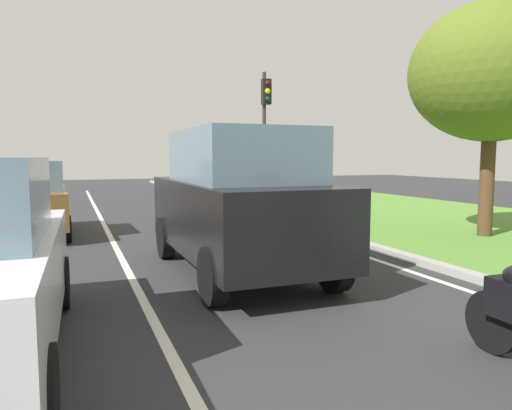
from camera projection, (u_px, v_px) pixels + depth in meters
ground_plane at (139, 233)px, 11.69m from camera, size 60.00×60.00×0.00m
lane_line_center at (109, 235)px, 11.44m from camera, size 0.12×32.00×0.01m
lane_line_right_edge at (273, 225)px, 13.00m from camera, size 0.12×32.00×0.01m
grass_verge_right at (417, 216)px, 14.78m from camera, size 9.00×48.00×0.06m
curb_right at (289, 222)px, 13.18m from camera, size 0.24×48.00×0.12m
car_suv_ahead at (239, 201)px, 7.54m from camera, size 1.98×4.51×2.28m
car_hatchback_far at (29, 199)px, 11.08m from camera, size 1.83×3.75×1.78m
traffic_light_near_right at (265, 117)px, 17.28m from camera, size 0.32×0.50×4.94m
tree_roadside_near at (492, 73)px, 10.59m from camera, size 3.63×3.63×5.30m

